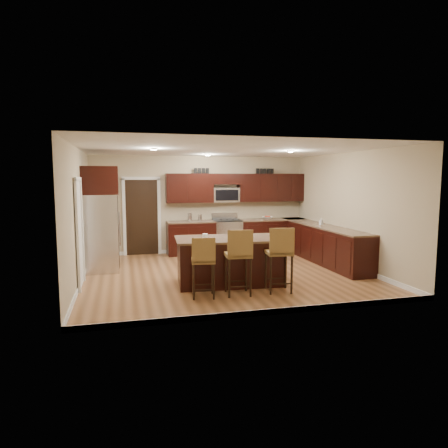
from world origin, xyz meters
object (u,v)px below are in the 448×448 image
object	(u,v)px
range	(227,236)
island	(230,262)
stool_mid	(239,254)
stool_left	(203,260)
refrigerator	(101,218)
stool_right	(280,252)

from	to	relation	value
range	island	distance (m)	3.32
stool_mid	island	bearing A→B (deg)	90.94
stool_left	refrigerator	distance (m)	3.23
range	stool_left	bearing A→B (deg)	-110.12
refrigerator	stool_left	bearing A→B (deg)	-55.42
range	island	size ratio (longest dim) A/B	0.50
range	refrigerator	bearing A→B (deg)	-156.26
stool_left	stool_right	distance (m)	1.42
stool_right	refrigerator	world-z (taller)	refrigerator
range	stool_mid	xyz separation A→B (m)	(-0.85, -4.08, 0.28)
island	refrigerator	world-z (taller)	refrigerator
range	stool_right	distance (m)	4.09
range	stool_right	size ratio (longest dim) A/B	0.91
range	refrigerator	size ratio (longest dim) A/B	0.47
stool_left	stool_right	xyz separation A→B (m)	(1.42, -0.01, 0.08)
stool_mid	stool_right	world-z (taller)	stool_right
range	stool_mid	bearing A→B (deg)	-101.78
stool_right	refrigerator	distance (m)	4.19
range	stool_left	xyz separation A→B (m)	(-1.49, -4.07, 0.20)
stool_mid	refrigerator	xyz separation A→B (m)	(-2.45, 2.63, 0.46)
stool_left	stool_mid	size ratio (longest dim) A/B	0.90
range	island	world-z (taller)	range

